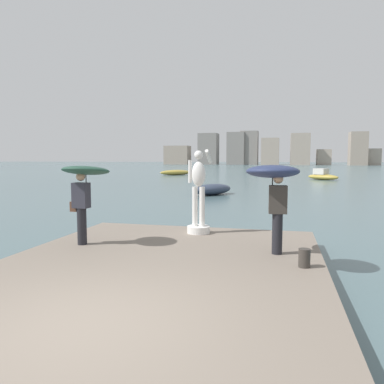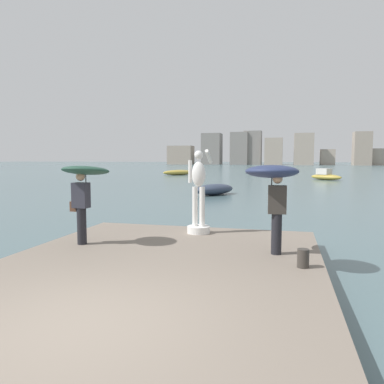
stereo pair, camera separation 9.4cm
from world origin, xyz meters
name	(u,v)px [view 1 (the left image)]	position (x,y,z in m)	size (l,w,h in m)	color
ground_plane	(261,179)	(0.00, 40.00, 0.00)	(400.00, 400.00, 0.00)	#4C666B
pier	(141,288)	(0.00, 1.86, 0.20)	(6.42, 9.72, 0.40)	slate
statue_white_figure	(199,199)	(0.14, 5.84, 1.34)	(0.63, 0.88, 2.30)	white
onlooker_left	(84,182)	(-2.19, 3.87, 1.90)	(1.19, 1.20, 1.93)	black
onlooker_right	(274,181)	(2.18, 4.06, 1.98)	(1.20, 1.21, 1.94)	black
mooring_bollard	(304,258)	(2.79, 3.15, 0.58)	(0.22, 0.22, 0.35)	#38332D
boat_near	(322,176)	(6.84, 40.63, 0.46)	(3.84, 3.66, 1.28)	#B2993D
boat_far	(176,172)	(-12.70, 48.08, 0.38)	(4.62, 4.49, 0.76)	#B2993D
boat_leftward	(212,189)	(-2.19, 20.49, 0.36)	(3.01, 3.68, 0.73)	#2D384C
distant_skyline	(259,151)	(-6.23, 139.16, 5.26)	(79.07, 13.54, 12.75)	gray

